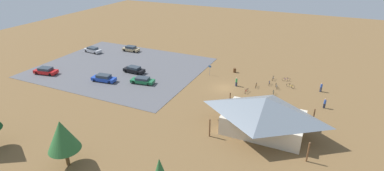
# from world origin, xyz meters

# --- Properties ---
(ground) EXTENTS (160.00, 160.00, 0.00)m
(ground) POSITION_xyz_m (0.00, 0.00, 0.00)
(ground) COLOR brown
(ground) RESTS_ON ground
(parking_lot_asphalt) EXTENTS (34.47, 28.09, 0.05)m
(parking_lot_asphalt) POSITION_xyz_m (24.13, -0.60, 0.03)
(parking_lot_asphalt) COLOR #56565B
(parking_lot_asphalt) RESTS_ON ground
(bike_pavilion) EXTENTS (13.03, 9.26, 5.26)m
(bike_pavilion) POSITION_xyz_m (-9.51, 11.20, 2.93)
(bike_pavilion) COLOR beige
(bike_pavilion) RESTS_ON ground
(trash_bin) EXTENTS (0.60, 0.60, 0.90)m
(trash_bin) POSITION_xyz_m (0.63, -8.33, 0.45)
(trash_bin) COLOR brown
(trash_bin) RESTS_ON ground
(lot_sign) EXTENTS (0.56, 0.08, 2.20)m
(lot_sign) POSITION_xyz_m (4.84, -4.72, 1.41)
(lot_sign) COLOR #99999E
(lot_sign) RESTS_ON ground
(pine_east) EXTENTS (3.74, 3.74, 6.09)m
(pine_east) POSITION_xyz_m (10.07, 28.24, 4.17)
(pine_east) COLOR brown
(pine_east) RESTS_ON ground
(bicycle_silver_by_bin) EXTENTS (0.71, 1.71, 0.83)m
(bicycle_silver_by_bin) POSITION_xyz_m (-8.78, -4.05, 0.40)
(bicycle_silver_by_bin) COLOR black
(bicycle_silver_by_bin) RESTS_ON ground
(bicycle_purple_near_sign) EXTENTS (1.51, 0.70, 0.73)m
(bicycle_purple_near_sign) POSITION_xyz_m (-9.96, -8.21, 0.35)
(bicycle_purple_near_sign) COLOR black
(bicycle_purple_near_sign) RESTS_ON ground
(bicycle_blue_edge_south) EXTENTS (0.48, 1.68, 0.74)m
(bicycle_blue_edge_south) POSITION_xyz_m (-7.28, -5.11, 0.35)
(bicycle_blue_edge_south) COLOR black
(bicycle_blue_edge_south) RESTS_ON ground
(bicycle_white_near_porch) EXTENTS (0.48, 1.64, 0.74)m
(bicycle_white_near_porch) POSITION_xyz_m (-7.51, -7.64, 0.35)
(bicycle_white_near_porch) COLOR black
(bicycle_white_near_porch) RESTS_ON ground
(bicycle_yellow_yard_center) EXTENTS (1.58, 0.66, 0.79)m
(bicycle_yellow_yard_center) POSITION_xyz_m (-11.15, -5.34, 0.37)
(bicycle_yellow_yard_center) COLOR black
(bicycle_yellow_yard_center) RESTS_ON ground
(bicycle_teal_yard_right) EXTENTS (0.48, 1.75, 0.81)m
(bicycle_teal_yard_right) POSITION_xyz_m (-8.78, -1.05, 0.37)
(bicycle_teal_yard_right) COLOR black
(bicycle_teal_yard_right) RESTS_ON ground
(bicycle_red_back_row) EXTENTS (0.48, 1.63, 0.80)m
(bicycle_red_back_row) POSITION_xyz_m (-4.20, 0.09, 0.35)
(bicycle_red_back_row) COLOR black
(bicycle_red_back_row) RESTS_ON ground
(bicycle_orange_yard_front) EXTENTS (0.48, 1.67, 0.78)m
(bicycle_orange_yard_front) POSITION_xyz_m (-5.22, -2.96, 0.36)
(bicycle_orange_yard_front) COLOR black
(bicycle_orange_yard_front) RESTS_ON ground
(car_green_front_row) EXTENTS (4.75, 2.46, 1.24)m
(car_green_front_row) POSITION_xyz_m (15.06, 4.58, 0.68)
(car_green_front_row) COLOR #1E6B3D
(car_green_front_row) RESTS_ON parking_lot_asphalt
(car_black_inner_stall) EXTENTS (4.55, 1.88, 1.37)m
(car_black_inner_stall) POSITION_xyz_m (19.66, 0.77, 0.73)
(car_black_inner_stall) COLOR black
(car_black_inner_stall) RESTS_ON parking_lot_asphalt
(car_blue_mid_lot) EXTENTS (4.97, 2.31, 1.41)m
(car_blue_mid_lot) POSITION_xyz_m (22.44, 6.97, 0.75)
(car_blue_mid_lot) COLOR #1E42B2
(car_blue_mid_lot) RESTS_ON parking_lot_asphalt
(car_red_second_row) EXTENTS (5.03, 2.72, 1.41)m
(car_red_second_row) POSITION_xyz_m (35.89, 8.95, 0.75)
(car_red_second_row) COLOR red
(car_red_second_row) RESTS_ON parking_lot_asphalt
(car_tan_far_end) EXTENTS (4.37, 1.91, 1.39)m
(car_tan_far_end) POSITION_xyz_m (28.70, -10.85, 0.73)
(car_tan_far_end) COLOR tan
(car_tan_far_end) RESTS_ON parking_lot_asphalt
(car_silver_end_stall) EXTENTS (4.79, 2.15, 1.34)m
(car_silver_end_stall) POSITION_xyz_m (36.89, -6.10, 0.72)
(car_silver_end_stall) COLOR #BCBCC1
(car_silver_end_stall) RESTS_ON parking_lot_asphalt
(visitor_by_pavilion) EXTENTS (0.39, 0.40, 1.74)m
(visitor_by_pavilion) POSITION_xyz_m (-1.70, -1.82, 0.91)
(visitor_by_pavilion) COLOR #2D3347
(visitor_by_pavilion) RESTS_ON ground
(visitor_at_bikes) EXTENTS (0.36, 0.40, 1.71)m
(visitor_at_bikes) POSITION_xyz_m (-16.36, -5.90, 0.90)
(visitor_at_bikes) COLOR #2D3347
(visitor_at_bikes) RESTS_ON ground
(visitor_near_lot) EXTENTS (0.36, 0.36, 1.73)m
(visitor_near_lot) POSITION_xyz_m (-17.21, 0.43, 0.91)
(visitor_near_lot) COLOR #2D3347
(visitor_near_lot) RESTS_ON ground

